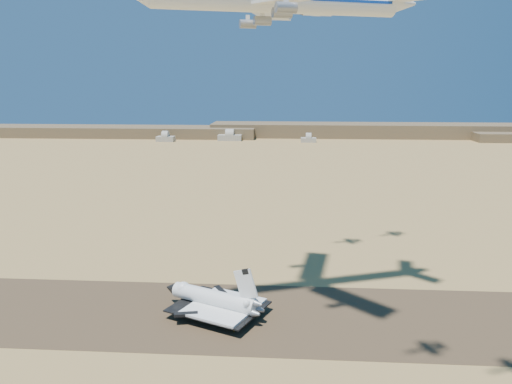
# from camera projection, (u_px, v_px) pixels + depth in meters

# --- Properties ---
(ground) EXTENTS (1200.00, 1200.00, 0.00)m
(ground) POSITION_uv_depth(u_px,v_px,m) (236.00, 315.00, 163.50)
(ground) COLOR #A57F49
(ground) RESTS_ON ground
(runway) EXTENTS (600.00, 50.00, 0.06)m
(runway) POSITION_uv_depth(u_px,v_px,m) (236.00, 315.00, 163.50)
(runway) COLOR #4D3926
(runway) RESTS_ON ground
(ridgeline) EXTENTS (960.00, 90.00, 18.00)m
(ridgeline) POSITION_uv_depth(u_px,v_px,m) (326.00, 132.00, 670.88)
(ridgeline) COLOR brown
(ridgeline) RESTS_ON ground
(hangars) EXTENTS (200.50, 29.50, 30.00)m
(hangars) POSITION_uv_depth(u_px,v_px,m) (226.00, 137.00, 632.48)
(hangars) COLOR #A4A091
(hangars) RESTS_ON ground
(shuttle) EXTENTS (37.47, 31.83, 18.24)m
(shuttle) POSITION_uv_depth(u_px,v_px,m) (213.00, 300.00, 163.65)
(shuttle) COLOR white
(shuttle) RESTS_ON runway
(carrier_747) EXTENTS (85.64, 63.41, 21.58)m
(carrier_747) POSITION_uv_depth(u_px,v_px,m) (270.00, 0.00, 142.67)
(carrier_747) COLOR white
(crew_a) EXTENTS (0.59, 0.75, 1.81)m
(crew_a) POSITION_uv_depth(u_px,v_px,m) (242.00, 321.00, 157.90)
(crew_a) COLOR orange
(crew_a) RESTS_ON runway
(crew_b) EXTENTS (0.92, 0.91, 1.69)m
(crew_b) POSITION_uv_depth(u_px,v_px,m) (234.00, 329.00, 152.54)
(crew_b) COLOR orange
(crew_b) RESTS_ON runway
(crew_c) EXTENTS (1.11, 0.97, 1.70)m
(crew_c) POSITION_uv_depth(u_px,v_px,m) (244.00, 325.00, 155.44)
(crew_c) COLOR orange
(crew_c) RESTS_ON runway
(chase_jet_c) EXTENTS (14.51, 8.52, 3.71)m
(chase_jet_c) POSITION_uv_depth(u_px,v_px,m) (316.00, 14.00, 190.02)
(chase_jet_c) COLOR white
(chase_jet_d) EXTENTS (14.19, 9.56, 3.75)m
(chase_jet_d) POSITION_uv_depth(u_px,v_px,m) (372.00, 8.00, 199.57)
(chase_jet_d) COLOR white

